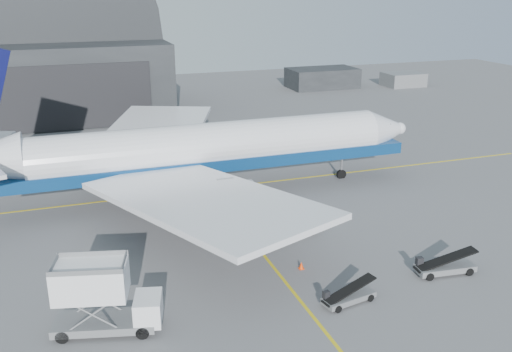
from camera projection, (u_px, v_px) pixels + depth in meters
name	position (u px, v px, depth m)	size (l,w,h in m)	color
ground	(279.00, 275.00, 42.99)	(200.00, 200.00, 0.00)	#565659
taxi_lines	(231.00, 214.00, 54.30)	(80.00, 42.12, 0.02)	gold
hangar	(3.00, 57.00, 91.02)	(50.00, 28.30, 28.00)	black
distant_bldg_a	(322.00, 88.00, 119.20)	(14.00, 8.00, 4.00)	black
distant_bldg_b	(403.00, 86.00, 120.95)	(8.00, 6.00, 2.80)	slate
airliner	(193.00, 150.00, 57.33)	(49.61, 48.11, 17.41)	white
catering_truck	(102.00, 298.00, 35.39)	(7.13, 4.04, 4.63)	slate
pushback_tug	(293.00, 224.00, 50.23)	(4.11, 2.47, 1.88)	black
belt_loader_a	(348.00, 296.00, 39.10)	(4.22, 2.07, 1.58)	slate
belt_loader_b	(444.00, 267.00, 43.02)	(4.90, 2.09, 1.84)	slate
traffic_cone	(301.00, 265.00, 43.81)	(0.40, 0.40, 0.58)	#F43B07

